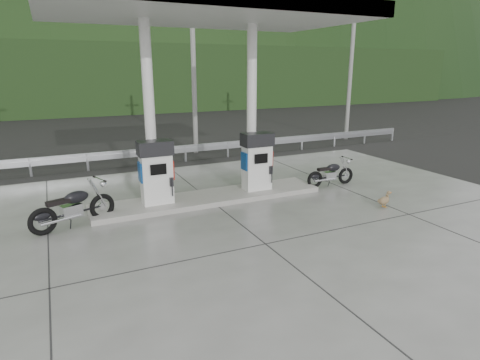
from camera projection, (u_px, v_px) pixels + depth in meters
name	position (u px, v px, depth m)	size (l,w,h in m)	color
ground	(246.00, 229.00, 10.04)	(160.00, 160.00, 0.00)	black
forecourt_apron	(246.00, 229.00, 10.04)	(18.00, 14.00, 0.02)	slate
pump_island	(210.00, 198.00, 12.19)	(7.00, 1.40, 0.15)	gray
gas_pump_left	(156.00, 172.00, 11.27)	(0.95, 0.55, 1.80)	white
gas_pump_right	(257.00, 161.00, 12.59)	(0.95, 0.55, 1.80)	white
canopy_column_left	(150.00, 114.00, 11.19)	(0.30, 0.30, 5.00)	white
canopy_column_right	(252.00, 109.00, 12.50)	(0.30, 0.30, 5.00)	white
canopy_roof	(206.00, 11.00, 10.77)	(8.50, 5.00, 0.40)	silver
guardrail	(162.00, 147.00, 16.81)	(26.00, 0.16, 1.42)	#A1A3A9
road	(145.00, 149.00, 20.05)	(60.00, 7.00, 0.01)	black
utility_pole_b	(193.00, 66.00, 18.06)	(0.22, 0.22, 8.00)	gray
utility_pole_c	(351.00, 66.00, 21.76)	(0.22, 0.22, 8.00)	gray
tree_band	(97.00, 79.00, 35.35)	(80.00, 6.00, 6.00)	black
forested_hills	(76.00, 94.00, 62.27)	(100.00, 40.00, 140.00)	black
motorcycle_left	(73.00, 208.00, 10.07)	(2.07, 0.65, 0.98)	black
motorcycle_right	(331.00, 174.00, 13.63)	(1.71, 0.54, 0.81)	black
duck	(384.00, 201.00, 11.54)	(0.54, 0.15, 0.39)	brown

